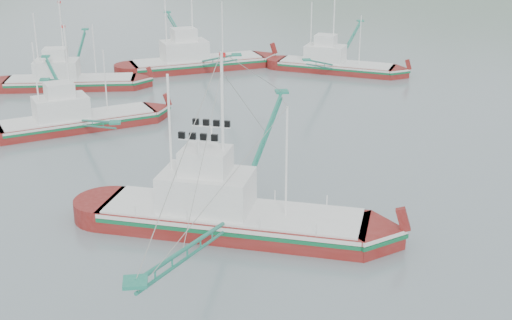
{
  "coord_description": "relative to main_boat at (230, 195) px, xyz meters",
  "views": [
    {
      "loc": [
        -5.18,
        -36.21,
        19.33
      ],
      "look_at": [
        0.0,
        6.0,
        3.2
      ],
      "focal_mm": 50.0,
      "sensor_mm": 36.0,
      "label": 1
    }
  ],
  "objects": [
    {
      "name": "main_boat",
      "position": [
        0.0,
        0.0,
        0.0
      ],
      "size": [
        16.63,
        28.2,
        11.84
      ],
      "rotation": [
        0.0,
        0.0,
        -0.36
      ],
      "color": "maroon",
      "rests_on": "ground"
    },
    {
      "name": "ground",
      "position": [
        1.98,
        -2.53,
        -2.37
      ],
      "size": [
        1200.0,
        1200.0,
        0.0
      ],
      "primitive_type": "plane",
      "color": "slate",
      "rests_on": "ground"
    },
    {
      "name": "bg_boat_extra",
      "position": [
        -13.75,
        35.22,
        -1.04
      ],
      "size": [
        13.4,
        24.03,
        9.72
      ],
      "rotation": [
        0.0,
        0.0,
        -0.04
      ],
      "color": "maroon",
      "rests_on": "ground"
    },
    {
      "name": "bg_boat_far",
      "position": [
        -0.2,
        41.85,
        -0.36
      ],
      "size": [
        15.68,
        27.02,
        11.11
      ],
      "rotation": [
        0.0,
        0.0,
        0.24
      ],
      "color": "maroon",
      "rests_on": "ground"
    },
    {
      "name": "bg_boat_right",
      "position": [
        15.37,
        38.82,
        -0.39
      ],
      "size": [
        14.49,
        22.12,
        9.57
      ],
      "rotation": [
        0.0,
        0.0,
        -0.48
      ],
      "color": "maroon",
      "rests_on": "ground"
    },
    {
      "name": "bg_boat_left",
      "position": [
        -11.44,
        21.35,
        -0.46
      ],
      "size": [
        13.67,
        23.21,
        9.72
      ],
      "rotation": [
        0.0,
        0.0,
        0.35
      ],
      "color": "maroon",
      "rests_on": "ground"
    }
  ]
}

